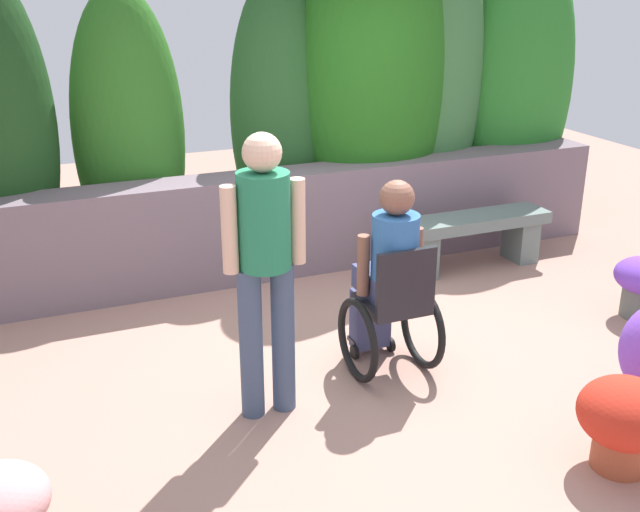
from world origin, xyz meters
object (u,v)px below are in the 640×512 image
at_px(person_in_wheelchair, 390,284).
at_px(flower_pot_red_accent, 625,419).
at_px(person_standing_companion, 265,259).
at_px(stone_bench, 473,233).

height_order(person_in_wheelchair, flower_pot_red_accent, person_in_wheelchair).
bearing_deg(person_standing_companion, flower_pot_red_accent, -35.53).
height_order(person_in_wheelchair, person_standing_companion, person_standing_companion).
xyz_separation_m(person_standing_companion, flower_pot_red_accent, (1.57, -1.25, -0.70)).
bearing_deg(person_in_wheelchair, stone_bench, 41.80).
xyz_separation_m(stone_bench, flower_pot_red_accent, (-0.87, -2.80, -0.02)).
relative_size(person_in_wheelchair, flower_pot_red_accent, 2.54).
bearing_deg(person_standing_companion, stone_bench, 35.28).
relative_size(stone_bench, person_standing_companion, 0.82).
xyz_separation_m(stone_bench, person_in_wheelchair, (-1.55, -1.37, 0.30)).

